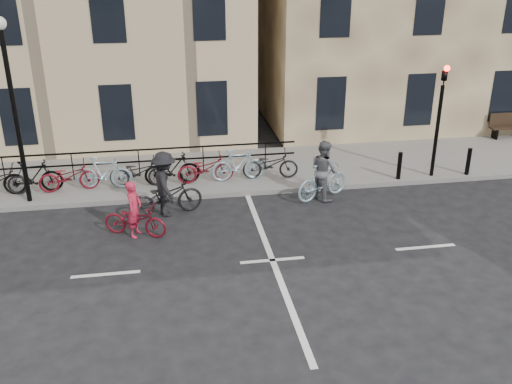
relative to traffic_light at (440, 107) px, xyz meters
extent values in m
plane|color=black|center=(-6.20, -4.34, -2.45)|extent=(120.00, 120.00, 0.00)
cube|color=slate|center=(-10.20, 1.66, -2.38)|extent=(46.00, 4.00, 0.15)
cylinder|color=black|center=(0.00, 0.01, -0.80)|extent=(0.12, 0.12, 3.00)
imported|color=black|center=(0.00, 0.01, 1.15)|extent=(0.15, 0.18, 0.90)
sphere|color=#FF0C05|center=(0.00, -0.11, 1.25)|extent=(0.18, 0.18, 0.18)
cylinder|color=black|center=(-12.70, 0.06, 0.20)|extent=(0.14, 0.14, 5.00)
cylinder|color=black|center=(-1.20, -0.09, -1.85)|extent=(0.14, 0.14, 0.90)
cylinder|color=black|center=(1.20, -0.09, -1.85)|extent=(0.14, 0.14, 0.90)
cube|color=black|center=(4.20, 3.31, -2.10)|extent=(0.06, 0.38, 0.40)
cube|color=black|center=(4.80, 3.31, -1.87)|extent=(1.60, 0.40, 0.06)
cube|color=black|center=(4.80, 3.49, -1.58)|extent=(1.60, 0.06, 0.50)
cube|color=black|center=(-9.50, 1.56, -1.83)|extent=(10.40, 0.04, 0.95)
imported|color=black|center=(-12.65, 0.66, -1.78)|extent=(1.75, 0.49, 1.05)
imported|color=maroon|center=(-11.60, 0.66, -1.83)|extent=(1.80, 0.63, 0.95)
imported|color=#94B4C2|center=(-10.55, 0.66, -1.78)|extent=(1.75, 0.49, 1.05)
imported|color=black|center=(-9.50, 0.66, -1.83)|extent=(1.80, 0.63, 0.95)
imported|color=black|center=(-8.45, 0.66, -1.78)|extent=(1.75, 0.49, 1.05)
imported|color=maroon|center=(-7.40, 0.66, -1.83)|extent=(1.80, 0.63, 0.95)
imported|color=#94B4C2|center=(-6.35, 0.66, -1.78)|extent=(1.75, 0.49, 1.05)
imported|color=black|center=(-5.30, 0.66, -1.83)|extent=(1.80, 0.63, 0.95)
imported|color=maroon|center=(-9.53, -2.43, -2.00)|extent=(1.84, 1.22, 0.91)
imported|color=#BF213E|center=(-9.53, -2.43, -1.68)|extent=(0.56, 0.66, 1.55)
imported|color=#94B4C2|center=(-3.97, -0.87, -1.88)|extent=(1.95, 1.28, 1.14)
imported|color=#5A5A5F|center=(-3.97, -0.87, -1.53)|extent=(1.00, 1.10, 1.84)
imported|color=black|center=(-8.70, -1.26, -1.89)|extent=(2.24, 1.23, 1.12)
imported|color=black|center=(-8.70, -1.26, -1.51)|extent=(0.98, 1.36, 1.89)
camera|label=1|loc=(-8.62, -16.31, 4.62)|focal=40.00mm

